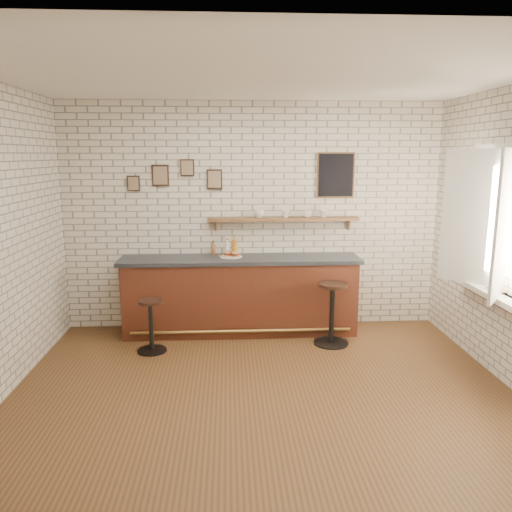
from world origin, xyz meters
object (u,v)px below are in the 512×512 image
(condiment_bottle_yellow, at_px, (236,249))
(book_lower, at_px, (490,290))
(shelf_cup_b, at_px, (286,214))
(shelf_cup_d, at_px, (324,214))
(bitters_bottle_white, at_px, (227,248))
(shelf_cup_a, at_px, (259,214))
(bar_stool_right, at_px, (332,312))
(ciabatta_sandwich, at_px, (232,254))
(bitters_bottle_brown, at_px, (213,249))
(bar_counter, at_px, (240,295))
(book_upper, at_px, (490,288))
(shelf_cup_c, at_px, (307,214))
(sandwich_plate, at_px, (231,257))
(bitters_bottle_amber, at_px, (234,247))
(bar_stool_left, at_px, (151,324))

(condiment_bottle_yellow, height_order, book_lower, condiment_bottle_yellow)
(shelf_cup_b, height_order, shelf_cup_d, shelf_cup_d)
(bitters_bottle_white, distance_m, shelf_cup_d, 1.36)
(shelf_cup_a, distance_m, shelf_cup_b, 0.35)
(bitters_bottle_white, bearing_deg, condiment_bottle_yellow, 0.00)
(shelf_cup_d, xyz_separation_m, book_lower, (1.44, -1.67, -0.61))
(condiment_bottle_yellow, distance_m, bar_stool_right, 1.51)
(ciabatta_sandwich, height_order, bitters_bottle_brown, bitters_bottle_brown)
(book_lower, bearing_deg, bar_counter, 160.26)
(shelf_cup_a, bearing_deg, bar_stool_right, -81.59)
(shelf_cup_a, bearing_deg, ciabatta_sandwich, 162.00)
(ciabatta_sandwich, height_order, book_upper, ciabatta_sandwich)
(shelf_cup_c, xyz_separation_m, book_lower, (1.66, -1.67, -0.61))
(bitters_bottle_brown, xyz_separation_m, condiment_bottle_yellow, (0.30, -0.00, -0.00))
(shelf_cup_d, bearing_deg, book_lower, -77.07)
(shelf_cup_c, bearing_deg, ciabatta_sandwich, 132.79)
(ciabatta_sandwich, relative_size, book_upper, 0.94)
(sandwich_plate, relative_size, bitters_bottle_amber, 1.08)
(bitters_bottle_brown, height_order, bar_stool_right, bitters_bottle_brown)
(shelf_cup_d, bearing_deg, bar_stool_right, -117.70)
(bar_stool_left, height_order, shelf_cup_b, shelf_cup_b)
(shelf_cup_c, bearing_deg, shelf_cup_d, -56.58)
(bitters_bottle_white, height_order, book_upper, bitters_bottle_white)
(bitters_bottle_brown, bearing_deg, shelf_cup_d, 0.43)
(bitters_bottle_white, bearing_deg, bitters_bottle_amber, -0.00)
(ciabatta_sandwich, xyz_separation_m, bitters_bottle_brown, (-0.24, 0.16, 0.03))
(bitters_bottle_white, bearing_deg, book_lower, -31.40)
(shelf_cup_b, bearing_deg, bar_stool_left, 150.16)
(bitters_bottle_amber, distance_m, book_upper, 3.12)
(bar_stool_left, bearing_deg, shelf_cup_d, 20.44)
(bar_counter, xyz_separation_m, bitters_bottle_brown, (-0.35, 0.19, 0.58))
(bar_counter, distance_m, bitters_bottle_brown, 0.71)
(bar_counter, relative_size, bitters_bottle_white, 14.52)
(bar_stool_left, relative_size, shelf_cup_d, 6.10)
(sandwich_plate, xyz_separation_m, shelf_cup_d, (1.23, 0.17, 0.53))
(shelf_cup_d, bearing_deg, shelf_cup_c, 152.17)
(bar_stool_right, bearing_deg, book_upper, -34.03)
(bar_stool_left, relative_size, bar_stool_right, 0.82)
(shelf_cup_b, xyz_separation_m, shelf_cup_d, (0.50, 0.00, 0.00))
(bar_stool_left, bearing_deg, bitters_bottle_brown, 47.94)
(bar_counter, height_order, bitters_bottle_amber, bitters_bottle_amber)
(sandwich_plate, distance_m, bar_stool_right, 1.47)
(bar_counter, relative_size, bar_stool_right, 3.99)
(bitters_bottle_amber, distance_m, condiment_bottle_yellow, 0.04)
(shelf_cup_b, bearing_deg, bar_counter, 142.55)
(shelf_cup_c, relative_size, book_lower, 0.57)
(shelf_cup_a, bearing_deg, book_upper, -78.32)
(sandwich_plate, height_order, ciabatta_sandwich, ciabatta_sandwich)
(bitters_bottle_amber, bearing_deg, bar_stool_right, -30.12)
(ciabatta_sandwich, xyz_separation_m, shelf_cup_d, (1.22, 0.17, 0.49))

